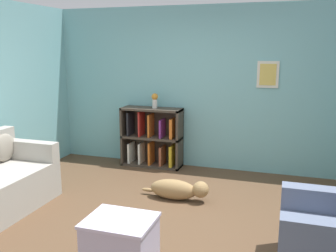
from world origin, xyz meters
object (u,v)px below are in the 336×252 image
object	(u,v)px
bookshelf	(153,138)
coffee_table	(120,240)
vase	(155,100)
dog	(178,189)

from	to	relation	value
bookshelf	coffee_table	distance (m)	2.97
coffee_table	vase	xyz separation A→B (m)	(-0.69, 2.84, 0.88)
bookshelf	dog	xyz separation A→B (m)	(0.82, -1.28, -0.33)
coffee_table	bookshelf	bearing A→B (deg)	104.55
dog	vase	xyz separation A→B (m)	(-0.77, 1.26, 0.98)
coffee_table	dog	world-z (taller)	coffee_table
bookshelf	dog	world-z (taller)	bookshelf
bookshelf	vase	xyz separation A→B (m)	(0.05, -0.02, 0.65)
coffee_table	dog	distance (m)	1.59
coffee_table	vase	distance (m)	3.06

